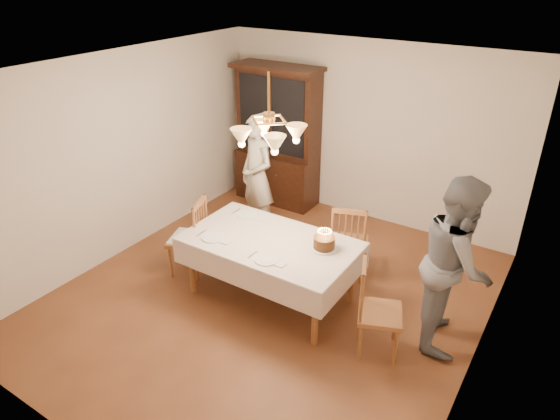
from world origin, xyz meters
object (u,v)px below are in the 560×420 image
Objects in this scene: dining_table at (270,246)px; birthday_cake at (324,243)px; china_hutch at (278,138)px; elderly_woman at (257,177)px; chair_far_side at (349,244)px.

birthday_cake reaches higher than dining_table.
china_hutch is 1.24× the size of elderly_woman.
china_hutch reaches higher than dining_table.
elderly_woman is 5.79× the size of birthday_cake.
dining_table is 1.08m from chair_far_side.
elderly_woman reaches higher than birthday_cake.
chair_far_side is 1.63m from elderly_woman.
chair_far_side is 0.82m from birthday_cake.
birthday_cake is at bearing -7.47° from elderly_woman.
dining_table is 6.33× the size of birthday_cake.
china_hutch is 2.16× the size of chair_far_side.
china_hutch is at bearing 121.27° from dining_table.
chair_far_side is (1.92, -1.36, -0.60)m from china_hutch.
dining_table is 0.62m from birthday_cake.
dining_table is 0.88× the size of china_hutch.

